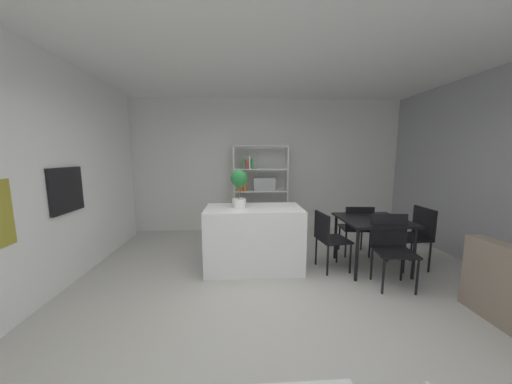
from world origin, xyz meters
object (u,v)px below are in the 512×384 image
dining_table (373,224)px  dining_chair_window_side (416,232)px  built_in_oven (66,190)px  dining_chair_near (391,243)px  kitchen_island (254,238)px  open_bookshelf (258,187)px  dining_chair_far (357,225)px  dining_chair_island_side (328,235)px  potted_plant_on_island (239,185)px

dining_table → dining_chair_window_side: bearing=0.1°
built_in_oven → dining_chair_near: built_in_oven is taller
kitchen_island → dining_chair_near: kitchen_island is taller
built_in_oven → dining_chair_near: bearing=-4.0°
built_in_oven → open_bookshelf: 3.20m
dining_table → dining_chair_window_side: 0.68m
dining_chair_far → dining_chair_window_side: dining_chair_window_side is taller
dining_table → open_bookshelf: bearing=131.1°
built_in_oven → kitchen_island: (2.35, 0.30, -0.77)m
built_in_oven → dining_chair_island_side: size_ratio=0.70×
dining_table → dining_chair_far: 0.49m
potted_plant_on_island → open_bookshelf: open_bookshelf is taller
open_bookshelf → dining_chair_near: size_ratio=2.05×
dining_chair_window_side → dining_chair_island_side: size_ratio=1.06×
potted_plant_on_island → dining_chair_far: bearing=9.6°
dining_chair_far → built_in_oven: bearing=14.5°
open_bookshelf → dining_chair_window_side: 2.85m
kitchen_island → potted_plant_on_island: potted_plant_on_island is taller
kitchen_island → dining_table: bearing=-4.0°
potted_plant_on_island → dining_chair_near: bearing=-17.4°
dining_chair_window_side → dining_chair_near: 0.80m
dining_chair_far → dining_chair_window_side: size_ratio=0.94×
dining_table → dining_chair_far: (-0.01, 0.47, -0.15)m
kitchen_island → dining_chair_island_side: size_ratio=1.63×
potted_plant_on_island → open_bookshelf: size_ratio=0.29×
kitchen_island → potted_plant_on_island: bearing=173.2°
dining_table → built_in_oven: bearing=-177.5°
dining_chair_window_side → dining_chair_island_side: bearing=-89.9°
built_in_oven → dining_chair_far: built_in_oven is taller
kitchen_island → built_in_oven: bearing=-172.8°
potted_plant_on_island → dining_chair_window_side: bearing=-3.2°
kitchen_island → dining_table: 1.73m
dining_table → dining_chair_island_side: bearing=-178.9°
kitchen_island → potted_plant_on_island: 0.80m
dining_table → dining_chair_near: size_ratio=1.00×
dining_table → dining_chair_near: 0.48m
built_in_oven → dining_table: built_in_oven is taller
built_in_oven → dining_chair_far: bearing=9.1°
built_in_oven → kitchen_island: bearing=7.2°
open_bookshelf → dining_table: size_ratio=2.05×
built_in_oven → open_bookshelf: bearing=37.3°
kitchen_island → open_bookshelf: 1.73m
built_in_oven → dining_chair_near: (4.08, -0.28, -0.68)m
potted_plant_on_island → dining_chair_far: (1.91, 0.32, -0.72)m
kitchen_island → dining_chair_window_side: 2.39m
open_bookshelf → dining_chair_far: size_ratio=2.19×
dining_chair_far → dining_chair_island_side: bearing=42.0°
built_in_oven → dining_table: bearing=2.5°
dining_chair_island_side → dining_chair_far: bearing=-61.5°
open_bookshelf → dining_chair_window_side: (2.20, -1.75, -0.46)m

